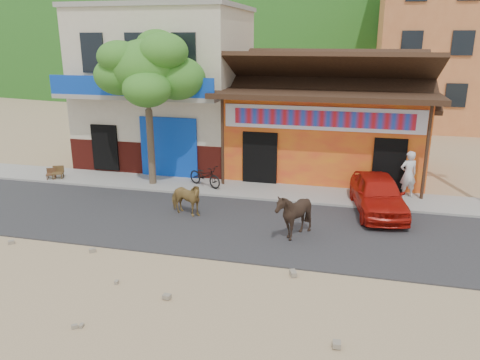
{
  "coord_description": "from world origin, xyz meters",
  "views": [
    {
      "loc": [
        3.2,
        -11.01,
        5.81
      ],
      "look_at": [
        -0.25,
        3.0,
        1.4
      ],
      "focal_mm": 35.0,
      "sensor_mm": 36.0,
      "label": 1
    }
  ],
  "objects_px": {
    "red_car": "(378,194)",
    "cow_dark": "(294,215)",
    "pedestrian": "(408,174)",
    "cafe_chair_right": "(51,169)",
    "tree": "(149,110)",
    "cow_tan": "(185,199)",
    "scooter": "(205,176)",
    "cafe_chair_left": "(57,167)"
  },
  "relations": [
    {
      "from": "cow_tan",
      "to": "cow_dark",
      "type": "height_order",
      "value": "cow_dark"
    },
    {
      "from": "cow_dark",
      "to": "scooter",
      "type": "distance_m",
      "value": 5.7
    },
    {
      "from": "cafe_chair_right",
      "to": "cow_dark",
      "type": "bearing_deg",
      "value": -45.1
    },
    {
      "from": "tree",
      "to": "cafe_chair_right",
      "type": "bearing_deg",
      "value": -174.32
    },
    {
      "from": "tree",
      "to": "cow_dark",
      "type": "height_order",
      "value": "tree"
    },
    {
      "from": "red_car",
      "to": "scooter",
      "type": "distance_m",
      "value": 6.68
    },
    {
      "from": "scooter",
      "to": "cafe_chair_left",
      "type": "xyz_separation_m",
      "value": [
        -6.35,
        -0.45,
        0.04
      ]
    },
    {
      "from": "tree",
      "to": "cafe_chair_left",
      "type": "xyz_separation_m",
      "value": [
        -4.16,
        -0.31,
        -2.53
      ]
    },
    {
      "from": "cafe_chair_right",
      "to": "tree",
      "type": "bearing_deg",
      "value": -21.67
    },
    {
      "from": "cow_tan",
      "to": "cafe_chair_right",
      "type": "distance_m",
      "value": 7.28
    },
    {
      "from": "cafe_chair_right",
      "to": "cafe_chair_left",
      "type": "bearing_deg",
      "value": -0.11
    },
    {
      "from": "cow_dark",
      "to": "cafe_chair_right",
      "type": "bearing_deg",
      "value": -126.54
    },
    {
      "from": "cow_tan",
      "to": "scooter",
      "type": "relative_size",
      "value": 0.84
    },
    {
      "from": "cow_dark",
      "to": "cow_tan",
      "type": "bearing_deg",
      "value": -123.59
    },
    {
      "from": "cow_tan",
      "to": "cow_dark",
      "type": "xyz_separation_m",
      "value": [
        3.78,
        -1.0,
        0.15
      ]
    },
    {
      "from": "tree",
      "to": "cow_tan",
      "type": "relative_size",
      "value": 4.35
    },
    {
      "from": "pedestrian",
      "to": "cafe_chair_right",
      "type": "relative_size",
      "value": 2.18
    },
    {
      "from": "cow_dark",
      "to": "scooter",
      "type": "relative_size",
      "value": 0.9
    },
    {
      "from": "cafe_chair_left",
      "to": "cafe_chair_right",
      "type": "bearing_deg",
      "value": -175.5
    },
    {
      "from": "cow_tan",
      "to": "cafe_chair_right",
      "type": "xyz_separation_m",
      "value": [
        -6.87,
        2.41,
        -0.1
      ]
    },
    {
      "from": "cow_tan",
      "to": "cafe_chair_right",
      "type": "height_order",
      "value": "cow_tan"
    },
    {
      "from": "tree",
      "to": "red_car",
      "type": "height_order",
      "value": "tree"
    },
    {
      "from": "tree",
      "to": "cafe_chair_right",
      "type": "height_order",
      "value": "tree"
    },
    {
      "from": "red_car",
      "to": "cafe_chair_right",
      "type": "relative_size",
      "value": 4.8
    },
    {
      "from": "tree",
      "to": "cafe_chair_left",
      "type": "height_order",
      "value": "tree"
    },
    {
      "from": "red_car",
      "to": "cafe_chair_right",
      "type": "xyz_separation_m",
      "value": [
        -13.17,
        0.56,
        -0.17
      ]
    },
    {
      "from": "cow_tan",
      "to": "scooter",
      "type": "bearing_deg",
      "value": 23.05
    },
    {
      "from": "tree",
      "to": "cow_dark",
      "type": "xyz_separation_m",
      "value": [
        6.25,
        -3.85,
        -2.35
      ]
    },
    {
      "from": "tree",
      "to": "cow_tan",
      "type": "xyz_separation_m",
      "value": [
        2.47,
        -2.85,
        -2.5
      ]
    },
    {
      "from": "red_car",
      "to": "pedestrian",
      "type": "relative_size",
      "value": 2.2
    },
    {
      "from": "cow_tan",
      "to": "cafe_chair_left",
      "type": "height_order",
      "value": "cow_tan"
    },
    {
      "from": "tree",
      "to": "red_car",
      "type": "bearing_deg",
      "value": -6.51
    },
    {
      "from": "tree",
      "to": "cow_tan",
      "type": "bearing_deg",
      "value": -49.09
    },
    {
      "from": "pedestrian",
      "to": "cow_tan",
      "type": "bearing_deg",
      "value": 3.01
    },
    {
      "from": "cow_dark",
      "to": "red_car",
      "type": "bearing_deg",
      "value": 119.75
    },
    {
      "from": "red_car",
      "to": "cow_dark",
      "type": "bearing_deg",
      "value": -140.63
    },
    {
      "from": "scooter",
      "to": "cow_dark",
      "type": "bearing_deg",
      "value": -108.17
    },
    {
      "from": "cafe_chair_left",
      "to": "cow_tan",
      "type": "bearing_deg",
      "value": -43.65
    },
    {
      "from": "cow_tan",
      "to": "pedestrian",
      "type": "relative_size",
      "value": 0.79
    },
    {
      "from": "red_car",
      "to": "pedestrian",
      "type": "height_order",
      "value": "pedestrian"
    },
    {
      "from": "cow_tan",
      "to": "pedestrian",
      "type": "bearing_deg",
      "value": -46.9
    },
    {
      "from": "tree",
      "to": "cafe_chair_right",
      "type": "xyz_separation_m",
      "value": [
        -4.4,
        -0.44,
        -2.6
      ]
    }
  ]
}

